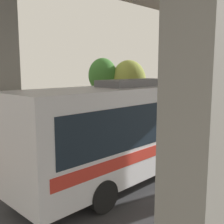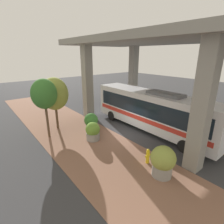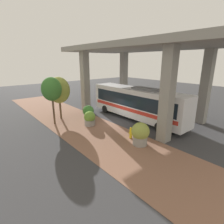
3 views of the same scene
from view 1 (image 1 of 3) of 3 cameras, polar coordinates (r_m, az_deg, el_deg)
ground_plane at (r=14.74m, az=1.15°, el=-7.94°), size 80.00×80.00×0.00m
sidewalk_strip at (r=16.85m, az=-6.36°, el=-5.82°), size 6.00×40.00×0.02m
bus at (r=11.84m, az=8.49°, el=-1.84°), size 2.54×12.45×3.83m
fire_hydrant at (r=13.15m, az=-15.62°, el=-7.96°), size 0.47×0.23×1.03m
planter_front at (r=16.78m, az=-2.44°, el=-3.24°), size 1.18×1.18×1.54m
planter_middle at (r=17.25m, az=2.86°, el=-2.31°), size 1.26×1.26×1.76m
planter_back at (r=12.71m, az=-21.67°, el=-6.69°), size 1.45×1.45×1.90m
street_tree_near at (r=20.30m, az=-1.92°, el=7.41°), size 2.04×2.04×5.01m
street_tree_far at (r=20.37m, az=3.41°, el=6.28°), size 2.48×2.48×4.87m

